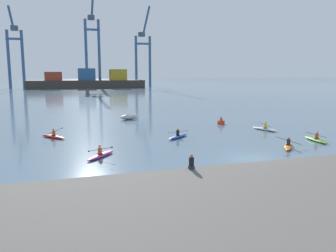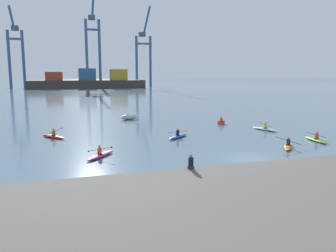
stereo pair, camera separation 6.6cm
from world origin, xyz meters
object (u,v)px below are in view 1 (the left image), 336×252
object	(u,v)px
channel_buoy	(221,121)
kayak_magenta	(101,155)
kayak_red	(53,136)
container_barge	(88,82)
gantry_crane_west_mid	(92,43)
capsized_dinghy	(129,117)
kayak_blue	(178,136)
gantry_crane_west	(15,49)
kayak_orange	(288,146)
seated_onlooker	(191,162)
kayak_lime	(316,139)
gantry_crane_east_mid	(143,51)
kayak_white	(265,129)

from	to	relation	value
channel_buoy	kayak_magenta	distance (m)	20.49
kayak_magenta	kayak_red	size ratio (longest dim) A/B	0.98
container_barge	gantry_crane_west_mid	xyz separation A→B (m)	(3.13, 5.90, 16.66)
container_barge	kayak_magenta	size ratio (longest dim) A/B	16.18
capsized_dinghy	kayak_blue	distance (m)	14.78
gantry_crane_west	channel_buoy	xyz separation A→B (m)	(35.81, -119.02, -15.94)
channel_buoy	gantry_crane_west	bearing A→B (deg)	106.75
gantry_crane_west	gantry_crane_west_mid	world-z (taller)	gantry_crane_west_mid
kayak_orange	kayak_red	bearing A→B (deg)	150.67
kayak_orange	seated_onlooker	size ratio (longest dim) A/B	3.36
gantry_crane_west_mid	seated_onlooker	xyz separation A→B (m)	(-7.55, -136.63, -18.33)
gantry_crane_west_mid	channel_buoy	world-z (taller)	gantry_crane_west_mid
kayak_lime	seated_onlooker	xyz separation A→B (m)	(-15.33, -7.37, 0.93)
kayak_magenta	container_barge	bearing A→B (deg)	85.91
gantry_crane_west_mid	kayak_lime	size ratio (longest dim) A/B	11.70
gantry_crane_east_mid	kayak_lime	xyz separation A→B (m)	(-16.45, -135.56, -16.51)
gantry_crane_east_mid	kayak_blue	size ratio (longest dim) A/B	12.04
gantry_crane_west_mid	kayak_blue	size ratio (longest dim) A/B	13.71
kayak_blue	gantry_crane_east_mid	bearing A→B (deg)	77.83
kayak_lime	kayak_blue	size ratio (longest dim) A/B	1.17
gantry_crane_west_mid	capsized_dinghy	distance (m)	110.86
kayak_blue	gantry_crane_west	bearing A→B (deg)	102.42
capsized_dinghy	kayak_magenta	xyz separation A→B (m)	(-6.19, -20.22, -0.18)
gantry_crane_west	seated_onlooker	world-z (taller)	gantry_crane_west
kayak_orange	kayak_magenta	bearing A→B (deg)	174.41
kayak_red	seated_onlooker	world-z (taller)	seated_onlooker
gantry_crane_west	capsized_dinghy	distance (m)	115.35
channel_buoy	kayak_blue	world-z (taller)	channel_buoy
gantry_crane_east_mid	gantry_crane_west	bearing A→B (deg)	-175.83
gantry_crane_east_mid	kayak_magenta	bearing A→B (deg)	-104.94
kayak_blue	kayak_white	world-z (taller)	kayak_white
gantry_crane_west_mid	kayak_white	distance (m)	124.15
kayak_lime	kayak_magenta	bearing A→B (deg)	-179.93
gantry_crane_west	kayak_orange	size ratio (longest dim) A/B	10.51
kayak_magenta	kayak_white	distance (m)	19.96
gantry_crane_west_mid	kayak_orange	world-z (taller)	gantry_crane_west_mid
seated_onlooker	container_barge	bearing A→B (deg)	88.06
kayak_red	kayak_blue	world-z (taller)	same
gantry_crane_west	kayak_white	bearing A→B (deg)	-72.91
kayak_red	kayak_white	bearing A→B (deg)	-6.04
gantry_crane_east_mid	kayak_magenta	world-z (taller)	gantry_crane_east_mid
gantry_crane_west_mid	kayak_red	xyz separation A→B (m)	(-15.45, -120.10, -19.26)
kayak_white	kayak_magenta	bearing A→B (deg)	-160.01
kayak_magenta	kayak_red	xyz separation A→B (m)	(-3.50, 9.18, 0.00)
gantry_crane_west	channel_buoy	bearing A→B (deg)	-73.25
gantry_crane_west_mid	kayak_magenta	xyz separation A→B (m)	(-11.95, -129.28, -19.26)
kayak_magenta	seated_onlooker	xyz separation A→B (m)	(4.40, -7.35, 0.93)
container_barge	capsized_dinghy	world-z (taller)	container_barge
kayak_lime	kayak_white	xyz separation A→B (m)	(-0.98, 6.80, 0.00)
container_barge	seated_onlooker	bearing A→B (deg)	-91.94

